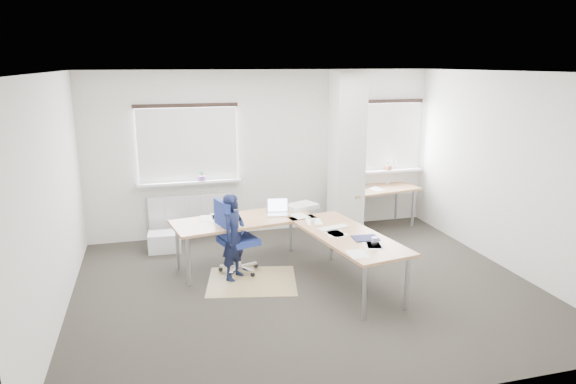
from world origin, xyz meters
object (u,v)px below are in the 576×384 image
object	(u,v)px
desk_side	(378,190)
person	(234,237)
desk_main	(296,228)
task_chair	(236,253)

from	to	relation	value
desk_side	person	distance (m)	3.30
desk_main	task_chair	world-z (taller)	task_chair
task_chair	desk_main	bearing A→B (deg)	-35.92
desk_main	desk_side	size ratio (longest dim) A/B	1.88
desk_main	desk_side	world-z (taller)	desk_side
desk_main	person	distance (m)	0.86
task_chair	person	world-z (taller)	person
person	task_chair	bearing A→B (deg)	23.06
desk_main	task_chair	bearing A→B (deg)	150.81
task_chair	person	xyz separation A→B (m)	(-0.05, -0.17, 0.30)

